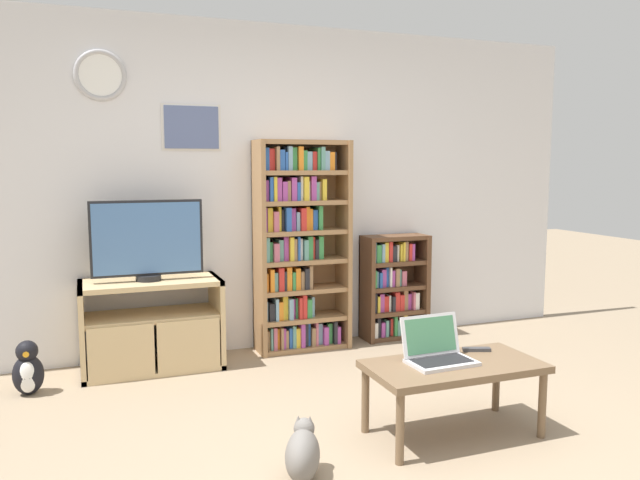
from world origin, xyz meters
name	(u,v)px	position (x,y,z in m)	size (l,w,h in m)	color
ground_plane	(383,474)	(0.00, 0.00, 0.00)	(18.00, 18.00, 0.00)	gray
wall_back	(255,188)	(-0.01, 2.31, 1.31)	(5.82, 0.09, 2.60)	silver
tv_stand	(152,325)	(-0.87, 2.01, 0.33)	(0.99, 0.47, 0.66)	tan
television	(147,240)	(-0.89, 2.01, 0.96)	(0.78, 0.18, 0.58)	black
bookshelf_tall	(297,246)	(0.28, 2.13, 0.84)	(0.75, 0.30, 1.69)	#9E754C
bookshelf_short	(391,287)	(1.15, 2.15, 0.44)	(0.56, 0.26, 0.89)	brown
coffee_table	(454,371)	(0.56, 0.27, 0.36)	(0.96, 0.49, 0.41)	brown
laptop	(437,351)	(0.49, 0.32, 0.47)	(0.37, 0.28, 0.25)	silver
remote_near_laptop	(477,349)	(0.81, 0.41, 0.42)	(0.17, 0.10, 0.02)	#38383A
cat	(303,453)	(-0.38, 0.10, 0.13)	(0.28, 0.52, 0.28)	slate
penguin_figurine	(28,370)	(-1.69, 1.78, 0.16)	(0.19, 0.17, 0.36)	black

